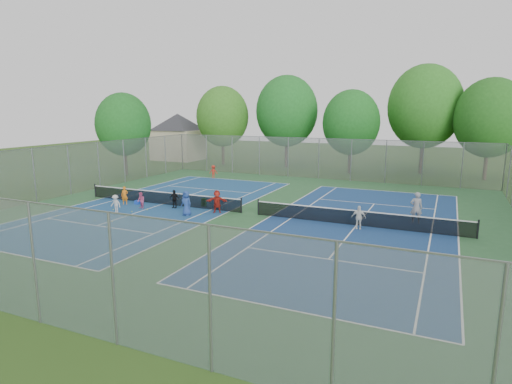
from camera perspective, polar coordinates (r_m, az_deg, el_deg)
ground at (r=28.20m, az=-0.84°, el=-2.95°), size 120.00×120.00×0.00m
court_pad at (r=28.20m, az=-0.84°, el=-2.94°), size 32.00×32.00×0.01m
court_left at (r=31.74m, az=-12.36°, el=-1.60°), size 10.97×23.77×0.01m
court_right at (r=26.10m, az=13.25°, el=-4.36°), size 10.97×23.77×0.01m
net_left at (r=31.65m, az=-12.39°, el=-0.82°), size 12.87×0.10×0.91m
net_right at (r=25.99m, az=13.30°, el=-3.43°), size 12.87×0.10×0.91m
fence_north at (r=42.67m, az=8.35°, el=4.43°), size 32.00×0.10×4.00m
fence_south at (r=15.35m, az=-27.46°, el=-8.50°), size 32.00×0.10×4.00m
fence_west at (r=37.43m, az=-23.64°, el=2.71°), size 0.10×32.00×4.00m
house at (r=59.31m, az=-10.38°, el=8.33°), size 11.03×11.03×7.30m
tree_nw at (r=53.35m, az=-4.49°, el=10.00°), size 6.40×6.40×9.58m
tree_nl at (r=50.93m, az=4.12°, el=10.69°), size 7.20×7.20×10.69m
tree_nc at (r=46.80m, az=12.57°, el=9.02°), size 6.00×6.00×8.85m
tree_nr at (r=48.84m, az=21.59°, el=10.54°), size 7.60×7.60×11.42m
tree_ne at (r=46.90m, az=28.77°, el=8.65°), size 6.60×6.60×9.77m
tree_side_w at (r=46.38m, az=-17.26°, el=8.59°), size 5.60×5.60×8.47m
ball_crate at (r=32.21m, az=-15.51°, el=-1.33°), size 0.37×0.37×0.29m
ball_hopper at (r=30.53m, az=-6.97°, el=-1.38°), size 0.34×0.34×0.58m
student_a at (r=32.28m, az=-17.10°, el=-0.45°), size 0.57×0.48×1.32m
student_b at (r=30.60m, az=-15.08°, el=-1.11°), size 0.69×0.63×1.16m
student_c at (r=29.90m, az=-18.21°, el=-1.51°), size 0.79×0.45×1.21m
student_d at (r=30.29m, az=-10.85°, el=-0.92°), size 0.77×0.35×1.29m
student_e at (r=28.02m, az=-9.28°, el=-1.48°), size 0.86×0.63×1.62m
student_f at (r=28.46m, az=-5.22°, el=-1.28°), size 1.49×0.93×1.54m
child_far_baseline at (r=42.89m, az=-5.69°, el=2.71°), size 0.92×0.65×1.30m
instructor at (r=27.44m, az=20.59°, el=-1.98°), size 0.76×0.56×1.94m
teen_court_b at (r=25.26m, az=13.52°, el=-3.31°), size 0.86×0.50×1.38m
tennis_ball_0 at (r=28.19m, az=-20.71°, el=-3.61°), size 0.07×0.07×0.07m
tennis_ball_1 at (r=29.65m, az=-25.90°, el=-3.31°), size 0.07×0.07×0.07m
tennis_ball_2 at (r=30.32m, az=-25.06°, el=-2.95°), size 0.07×0.07×0.07m
tennis_ball_3 at (r=30.78m, az=-18.49°, el=-2.27°), size 0.07×0.07×0.07m
tennis_ball_4 at (r=27.57m, az=-18.63°, el=-3.79°), size 0.07×0.07×0.07m
tennis_ball_5 at (r=26.86m, az=-11.36°, el=-3.80°), size 0.07×0.07×0.07m
tennis_ball_6 at (r=28.53m, az=-15.39°, el=-3.12°), size 0.07×0.07×0.07m
tennis_ball_7 at (r=28.57m, az=-21.79°, el=-3.50°), size 0.07×0.07×0.07m
tennis_ball_8 at (r=32.35m, az=-18.06°, el=-1.62°), size 0.07×0.07×0.07m
tennis_ball_9 at (r=30.08m, az=-14.28°, el=-2.34°), size 0.07×0.07×0.07m
tennis_ball_10 at (r=29.79m, az=-16.24°, el=-2.57°), size 0.07×0.07×0.07m
tennis_ball_11 at (r=28.06m, az=-7.39°, el=-3.04°), size 0.07×0.07×0.07m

